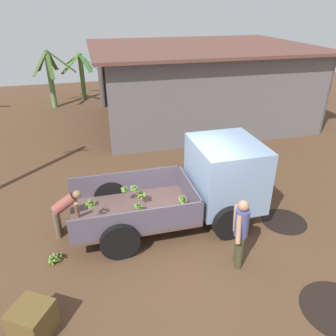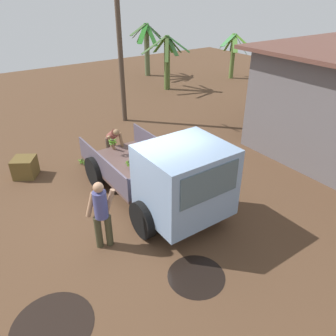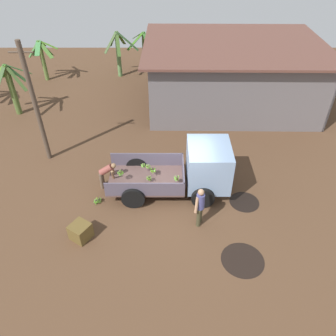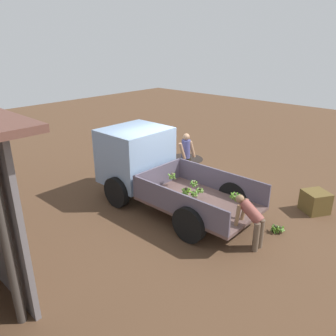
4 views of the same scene
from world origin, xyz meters
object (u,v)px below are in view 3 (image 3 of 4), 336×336
object	(u,v)px
person_foreground_visitor	(200,205)
person_worker_loading	(106,173)
banana_bunch_on_ground_0	(99,200)
wooden_crate_0	(81,231)
utility_pole	(35,105)
cargo_truck	(197,168)
banana_bunch_on_ground_1	(96,201)

from	to	relation	value
person_foreground_visitor	person_worker_loading	xyz separation A→B (m)	(-3.60, 2.03, -0.20)
banana_bunch_on_ground_0	wooden_crate_0	xyz separation A→B (m)	(-0.32, -1.76, 0.19)
utility_pole	wooden_crate_0	world-z (taller)	utility_pole
person_foreground_visitor	banana_bunch_on_ground_0	bearing A→B (deg)	2.25
cargo_truck	wooden_crate_0	size ratio (longest dim) A/B	7.63
banana_bunch_on_ground_1	person_foreground_visitor	bearing A→B (deg)	-14.79
cargo_truck	banana_bunch_on_ground_0	size ratio (longest dim) A/B	21.44
banana_bunch_on_ground_0	wooden_crate_0	bearing A→B (deg)	-100.45
person_worker_loading	banana_bunch_on_ground_0	world-z (taller)	person_worker_loading
banana_bunch_on_ground_0	banana_bunch_on_ground_1	xyz separation A→B (m)	(-0.10, -0.07, -0.00)
utility_pole	cargo_truck	bearing A→B (deg)	-18.17
utility_pole	person_foreground_visitor	xyz separation A→B (m)	(6.58, -4.03, -1.80)
utility_pole	banana_bunch_on_ground_0	bearing A→B (deg)	-46.59
person_worker_loading	wooden_crate_0	xyz separation A→B (m)	(-0.53, -2.69, -0.41)
person_worker_loading	banana_bunch_on_ground_0	bearing A→B (deg)	-101.09
wooden_crate_0	cargo_truck	bearing A→B (deg)	31.25
person_foreground_visitor	wooden_crate_0	bearing A→B (deg)	27.42
banana_bunch_on_ground_1	wooden_crate_0	bearing A→B (deg)	-97.52
person_foreground_visitor	person_worker_loading	bearing A→B (deg)	-11.09
cargo_truck	wooden_crate_0	xyz separation A→B (m)	(-4.16, -2.52, -0.80)
person_foreground_visitor	banana_bunch_on_ground_1	size ratio (longest dim) A/B	7.20
wooden_crate_0	person_foreground_visitor	bearing A→B (deg)	9.04
person_foreground_visitor	cargo_truck	bearing A→B (deg)	-72.42
cargo_truck	utility_pole	world-z (taller)	utility_pole
person_foreground_visitor	person_worker_loading	size ratio (longest dim) A/B	1.37
person_foreground_visitor	banana_bunch_on_ground_0	size ratio (longest dim) A/B	7.32
person_worker_loading	banana_bunch_on_ground_1	distance (m)	1.21
banana_bunch_on_ground_1	wooden_crate_0	distance (m)	1.71
utility_pole	person_worker_loading	size ratio (longest dim) A/B	4.46
utility_pole	person_worker_loading	distance (m)	4.10
cargo_truck	person_foreground_visitor	size ratio (longest dim) A/B	2.93
cargo_truck	person_worker_loading	distance (m)	3.65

